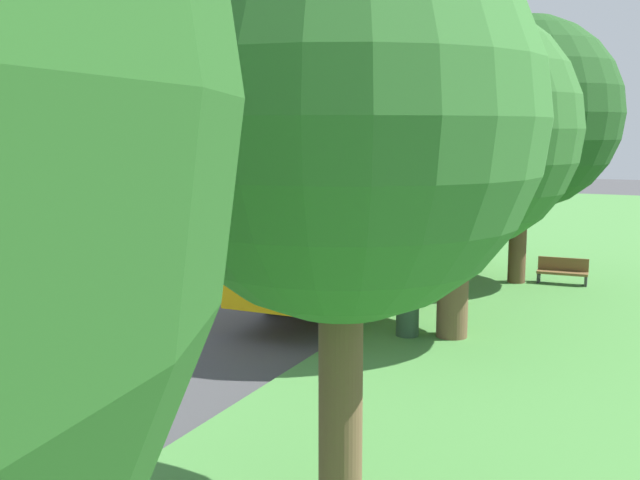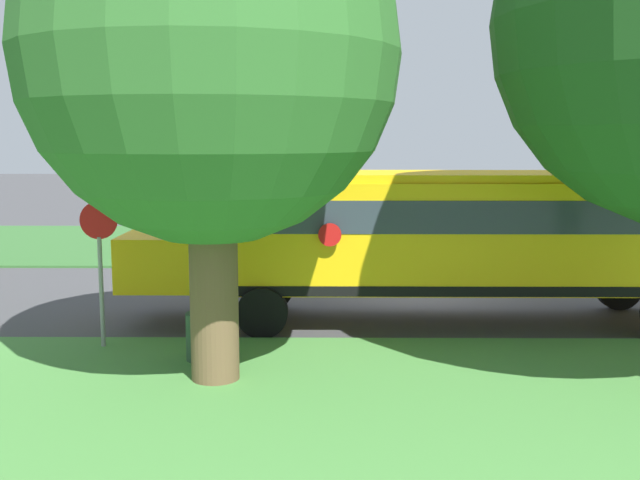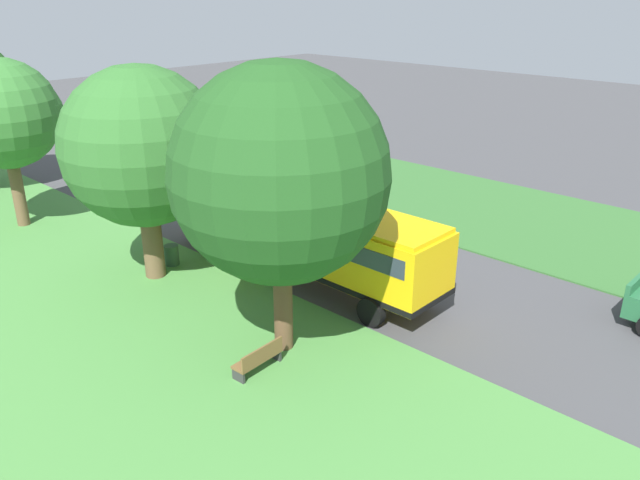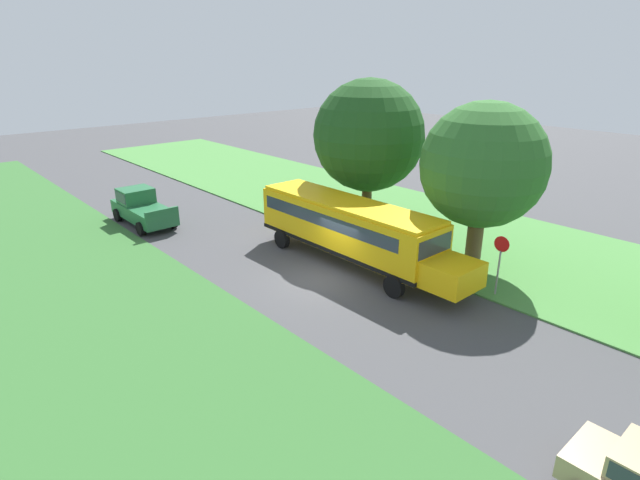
{
  "view_description": "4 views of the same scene",
  "coord_description": "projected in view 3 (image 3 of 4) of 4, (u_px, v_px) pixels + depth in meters",
  "views": [
    {
      "loc": [
        -11.06,
        21.44,
        5.13
      ],
      "look_at": [
        -1.28,
        0.59,
        1.69
      ],
      "focal_mm": 42.0,
      "sensor_mm": 36.0,
      "label": 1
    },
    {
      "loc": [
        -17.89,
        2.2,
        3.9
      ],
      "look_at": [
        -1.94,
        2.36,
        1.68
      ],
      "focal_mm": 42.0,
      "sensor_mm": 36.0,
      "label": 2
    },
    {
      "loc": [
        -18.05,
        -15.47,
        10.4
      ],
      "look_at": [
        -2.07,
        -0.61,
        1.51
      ],
      "focal_mm": 35.0,
      "sensor_mm": 36.0,
      "label": 3
    },
    {
      "loc": [
        14.04,
        15.78,
        9.87
      ],
      "look_at": [
        -0.48,
        -0.52,
        1.7
      ],
      "focal_mm": 28.0,
      "sensor_mm": 36.0,
      "label": 4
    }
  ],
  "objects": [
    {
      "name": "ground_plane",
      "position": [
        343.0,
        256.0,
        25.92
      ],
      "size": [
        120.0,
        120.0,
        0.0
      ],
      "primitive_type": "plane",
      "color": "#424244"
    },
    {
      "name": "grass_verge",
      "position": [
        130.0,
        351.0,
        19.12
      ],
      "size": [
        12.0,
        80.0,
        0.08
      ],
      "primitive_type": "cube",
      "color": "#47843D",
      "rests_on": "ground"
    },
    {
      "name": "grass_far_side",
      "position": [
        458.0,
        204.0,
        32.01
      ],
      "size": [
        10.0,
        80.0,
        0.07
      ],
      "primitive_type": "cube",
      "color": "#33662D",
      "rests_on": "ground"
    },
    {
      "name": "school_bus",
      "position": [
        310.0,
        231.0,
        23.25
      ],
      "size": [
        2.84,
        12.42,
        3.16
      ],
      "color": "yellow",
      "rests_on": "ground"
    },
    {
      "name": "car_tan_nearest",
      "position": [
        186.0,
        160.0,
        36.78
      ],
      "size": [
        2.02,
        4.4,
        1.56
      ],
      "color": "tan",
      "rests_on": "ground"
    },
    {
      "name": "car_silver_middle",
      "position": [
        134.0,
        145.0,
        40.32
      ],
      "size": [
        2.02,
        4.4,
        1.56
      ],
      "color": "#B7B7BC",
      "rests_on": "ground"
    },
    {
      "name": "oak_tree_beside_bus",
      "position": [
        279.0,
        174.0,
        17.11
      ],
      "size": [
        6.22,
        6.22,
        8.71
      ],
      "color": "brown",
      "rests_on": "ground"
    },
    {
      "name": "oak_tree_roadside_mid",
      "position": [
        138.0,
        145.0,
        22.12
      ],
      "size": [
        5.77,
        5.77,
        8.01
      ],
      "color": "brown",
      "rests_on": "ground"
    },
    {
      "name": "oak_tree_far_end",
      "position": [
        9.0,
        115.0,
        27.31
      ],
      "size": [
        4.87,
        4.82,
        7.66
      ],
      "color": "brown",
      "rests_on": "ground"
    },
    {
      "name": "stop_sign",
      "position": [
        158.0,
        209.0,
        26.12
      ],
      "size": [
        0.08,
        0.68,
        2.74
      ],
      "color": "gray",
      "rests_on": "ground"
    },
    {
      "name": "park_bench",
      "position": [
        259.0,
        359.0,
        17.92
      ],
      "size": [
        1.62,
        0.58,
        0.92
      ],
      "color": "brown",
      "rests_on": "ground"
    },
    {
      "name": "trash_bin",
      "position": [
        172.0,
        256.0,
        24.81
      ],
      "size": [
        0.56,
        0.56,
        0.9
      ],
      "primitive_type": "cylinder",
      "color": "#2D4C33",
      "rests_on": "ground"
    }
  ]
}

